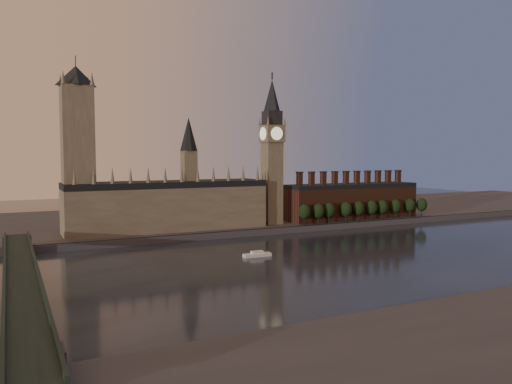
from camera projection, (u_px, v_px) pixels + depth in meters
ground at (357, 259)px, 254.46m from camera, size 900.00×900.00×0.00m
north_bank at (222, 217)px, 413.19m from camera, size 900.00×182.00×4.00m
palace_of_westminster at (168, 203)px, 326.73m from camera, size 130.00×30.30×74.00m
victoria_tower at (78, 145)px, 299.31m from camera, size 24.00×24.00×108.00m
big_ben at (272, 150)px, 352.91m from camera, size 15.00×15.00×107.00m
chimney_block at (351, 201)px, 386.94m from camera, size 110.00×25.00×37.00m
embankment_tree_0 at (304, 212)px, 349.31m from camera, size 8.60×8.60×14.88m
embankment_tree_1 at (318, 211)px, 354.27m from camera, size 8.60×8.60×14.88m
embankment_tree_2 at (329, 210)px, 359.05m from camera, size 8.60×8.60×14.88m
embankment_tree_3 at (346, 209)px, 365.17m from camera, size 8.60×8.60×14.88m
embankment_tree_4 at (358, 208)px, 370.90m from camera, size 8.60×8.60×14.88m
embankment_tree_5 at (372, 208)px, 376.65m from camera, size 8.60×8.60×14.88m
embankment_tree_6 at (382, 207)px, 381.11m from camera, size 8.60×8.60×14.88m
embankment_tree_7 at (395, 206)px, 388.16m from camera, size 8.60×8.60×14.88m
embankment_tree_8 at (410, 205)px, 394.80m from camera, size 8.60×8.60×14.88m
embankment_tree_9 at (422, 205)px, 398.17m from camera, size 8.60×8.60×14.88m
westminster_bridge at (21, 280)px, 182.47m from camera, size 14.00×200.00×11.55m
river_boat at (257, 254)px, 260.57m from camera, size 15.10×4.78×2.99m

